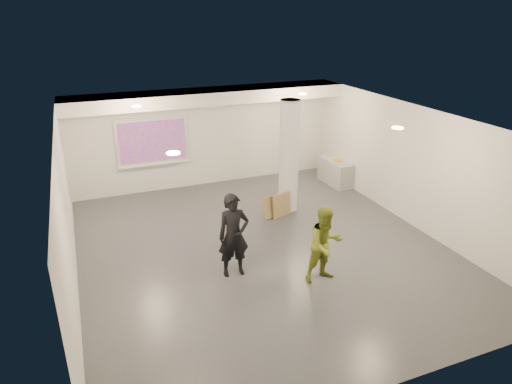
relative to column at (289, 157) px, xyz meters
name	(u,v)px	position (x,y,z in m)	size (l,w,h in m)	color
floor	(262,248)	(-1.50, -1.80, -1.50)	(8.00, 9.00, 0.01)	#373A3F
ceiling	(263,120)	(-1.50, -1.80, 1.50)	(8.00, 9.00, 0.01)	silver
wall_back	(206,137)	(-1.50, 2.70, 0.00)	(8.00, 0.01, 3.00)	silver
wall_front	(393,304)	(-1.50, -6.30, 0.00)	(8.00, 0.01, 3.00)	silver
wall_left	(66,217)	(-5.50, -1.80, 0.00)	(0.01, 9.00, 3.00)	silver
wall_right	(411,166)	(2.50, -1.80, 0.00)	(0.01, 9.00, 3.00)	silver
soffit_band	(209,96)	(-1.50, 2.15, 1.32)	(8.00, 1.10, 0.36)	white
downlight_nw	(136,106)	(-3.70, 0.70, 1.48)	(0.22, 0.22, 0.02)	#FFEF99
downlight_ne	(303,94)	(0.70, 0.70, 1.48)	(0.22, 0.22, 0.02)	#FFEF99
downlight_sw	(173,153)	(-3.70, -3.30, 1.48)	(0.22, 0.22, 0.02)	#FFEF99
downlight_se	(398,128)	(0.70, -3.30, 1.48)	(0.22, 0.22, 0.02)	#FFEF99
column	(289,157)	(0.00, 0.00, 0.00)	(0.52, 0.52, 3.00)	silver
projection_screen	(153,142)	(-3.10, 2.65, 0.03)	(2.10, 0.13, 1.42)	white
credenza	(336,172)	(2.22, 1.19, -1.12)	(0.54, 1.31, 0.76)	#939698
papers_stack	(336,158)	(2.28, 1.33, -0.73)	(0.27, 0.35, 0.02)	silver
postit_pad	(337,160)	(2.22, 1.16, -0.72)	(0.21, 0.29, 0.03)	orange
cardboard_back	(282,205)	(-0.36, -0.38, -1.18)	(0.58, 0.05, 0.63)	olive
cardboard_front	(272,207)	(-0.61, -0.33, -1.21)	(0.54, 0.05, 0.59)	olive
woman	(234,236)	(-2.45, -2.56, -0.62)	(0.65, 0.42, 1.77)	black
man	(325,245)	(-0.83, -3.43, -0.71)	(0.77, 0.60, 1.58)	olive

